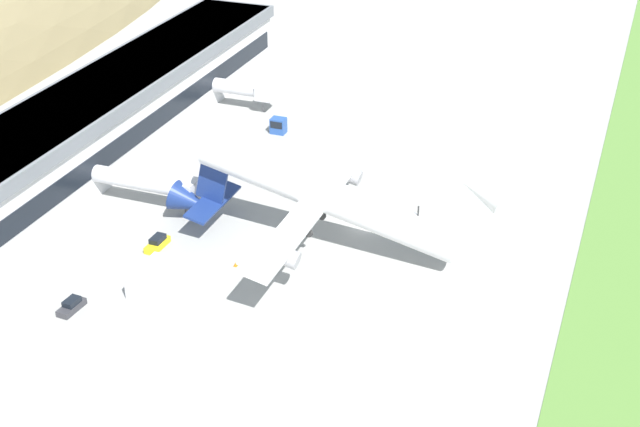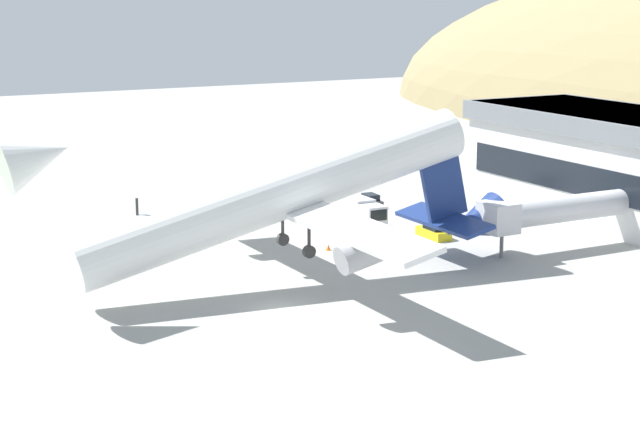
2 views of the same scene
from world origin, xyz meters
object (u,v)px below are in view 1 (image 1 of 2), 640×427
at_px(terminal_building, 122,103).
at_px(cargo_airplane, 321,197).
at_px(jetway_1, 247,89).
at_px(jetway_0, 150,183).
at_px(fuel_truck, 283,121).
at_px(box_truck, 148,276).
at_px(traffic_cone_0, 235,264).
at_px(service_car_0, 157,243).
at_px(service_car_1, 72,306).

height_order(terminal_building, cargo_airplane, cargo_airplane).
bearing_deg(jetway_1, terminal_building, 144.73).
xyz_separation_m(terminal_building, cargo_airplane, (-21.52, -43.83, 0.97)).
relative_size(jetway_0, fuel_truck, 2.60).
xyz_separation_m(jetway_1, cargo_airplane, (-41.13, -29.97, 3.66)).
xyz_separation_m(box_truck, traffic_cone_0, (8.09, -8.31, -1.14)).
xyz_separation_m(fuel_truck, box_truck, (-52.20, -3.34, -0.00)).
bearing_deg(box_truck, service_car_0, 23.02).
xyz_separation_m(cargo_airplane, service_car_0, (-8.15, 20.76, -6.97)).
distance_m(terminal_building, jetway_0, 25.96).
bearing_deg(service_car_0, service_car_1, 171.92).
xyz_separation_m(service_car_1, traffic_cone_0, (16.12, -14.35, -0.33)).
relative_size(service_car_0, fuel_truck, 0.68).
height_order(cargo_airplane, service_car_1, cargo_airplane).
distance_m(jetway_1, service_car_1, 66.37).
bearing_deg(cargo_airplane, service_car_1, 137.00).
distance_m(terminal_building, service_car_1, 51.11).
xyz_separation_m(jetway_0, traffic_cone_0, (-10.40, -18.48, -3.71)).
height_order(jetway_0, service_car_0, jetway_0).
xyz_separation_m(jetway_1, service_car_0, (-49.27, -9.20, -3.32)).
bearing_deg(service_car_0, jetway_1, 10.58).
relative_size(jetway_0, service_car_0, 3.83).
xyz_separation_m(service_car_0, traffic_cone_0, (-0.54, -11.98, -0.39)).
height_order(service_car_0, traffic_cone_0, service_car_0).
bearing_deg(service_car_0, terminal_building, 37.86).
xyz_separation_m(terminal_building, traffic_cone_0, (-30.21, -35.05, -6.40)).
bearing_deg(box_truck, cargo_airplane, -45.54).
distance_m(jetway_0, jetway_1, 39.50).
xyz_separation_m(jetway_0, service_car_0, (-9.86, -6.50, -3.32)).
height_order(jetway_1, traffic_cone_0, jetway_1).
bearing_deg(fuel_truck, traffic_cone_0, -165.21).
distance_m(jetway_0, box_truck, 21.26).
bearing_deg(traffic_cone_0, fuel_truck, 14.79).
distance_m(cargo_airplane, box_truck, 24.75).
bearing_deg(terminal_building, jetway_1, -35.27).
bearing_deg(traffic_cone_0, service_car_1, 138.34).
relative_size(terminal_building, box_truck, 12.21).
relative_size(jetway_0, jetway_1, 1.44).
bearing_deg(jetway_0, terminal_building, 39.91).
distance_m(cargo_airplane, service_car_0, 23.37).
distance_m(service_car_0, service_car_1, 16.83).
distance_m(terminal_building, box_truck, 47.00).
bearing_deg(cargo_airplane, service_car_0, 111.42).
bearing_deg(service_car_1, fuel_truck, -2.57).
height_order(jetway_0, service_car_1, jetway_0).
bearing_deg(traffic_cone_0, service_car_0, 87.42).
relative_size(fuel_truck, box_truck, 0.85).
bearing_deg(fuel_truck, jetway_0, 168.54).
relative_size(fuel_truck, traffic_cone_0, 11.09).
bearing_deg(fuel_truck, cargo_airplane, -150.02).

